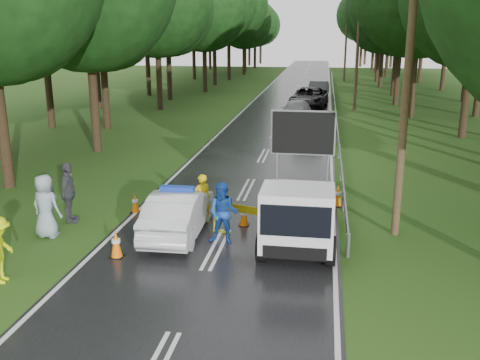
% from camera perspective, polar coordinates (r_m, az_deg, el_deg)
% --- Properties ---
extents(ground, '(160.00, 160.00, 0.00)m').
position_cam_1_polar(ground, '(15.50, -2.52, -7.37)').
color(ground, '#1F4513').
rests_on(ground, ground).
extents(road, '(7.00, 140.00, 0.02)m').
position_cam_1_polar(road, '(44.48, 5.19, 7.78)').
color(road, black).
rests_on(road, ground).
extents(guardrail, '(0.12, 60.06, 0.70)m').
position_cam_1_polar(guardrail, '(44.00, 10.04, 8.23)').
color(guardrail, gray).
rests_on(guardrail, ground).
extents(utility_pole_near, '(1.40, 0.24, 10.00)m').
position_cam_1_polar(utility_pole_near, '(16.17, 17.52, 11.43)').
color(utility_pole_near, '#4C3223').
rests_on(utility_pole_near, ground).
extents(utility_pole_mid, '(1.40, 0.24, 10.00)m').
position_cam_1_polar(utility_pole_mid, '(42.05, 12.47, 13.95)').
color(utility_pole_mid, '#4C3223').
rests_on(utility_pole_mid, ground).
extents(utility_pole_far, '(1.40, 0.24, 10.00)m').
position_cam_1_polar(utility_pole_far, '(68.02, 11.25, 14.54)').
color(utility_pole_far, '#4C3223').
rests_on(utility_pole_far, ground).
extents(police_sedan, '(1.59, 4.24, 1.52)m').
position_cam_1_polar(police_sedan, '(16.45, -6.60, -3.49)').
color(police_sedan, silver).
rests_on(police_sedan, ground).
extents(work_truck, '(2.12, 4.69, 3.73)m').
position_cam_1_polar(work_truck, '(15.56, 6.31, -3.38)').
color(work_truck, gray).
rests_on(work_truck, ground).
extents(barrier, '(2.34, 0.75, 1.01)m').
position_cam_1_polar(barrier, '(16.02, 0.97, -3.66)').
color(barrier, yellow).
rests_on(barrier, ground).
extents(officer, '(0.72, 0.69, 1.66)m').
position_cam_1_polar(officer, '(17.22, -4.07, -2.06)').
color(officer, yellow).
rests_on(officer, ground).
extents(civilian, '(0.94, 0.75, 1.85)m').
position_cam_1_polar(civilian, '(15.61, -1.78, -3.56)').
color(civilian, '#18449F').
rests_on(civilian, ground).
extents(bystander_left, '(0.78, 1.18, 1.71)m').
position_cam_1_polar(bystander_left, '(14.52, -24.25, -6.81)').
color(bystander_left, '#DFF90D').
rests_on(bystander_left, ground).
extents(bystander_mid, '(0.71, 1.24, 2.00)m').
position_cam_1_polar(bystander_mid, '(18.17, -17.83, -1.29)').
color(bystander_mid, '#404348').
rests_on(bystander_mid, ground).
extents(bystander_right, '(1.06, 0.81, 1.95)m').
position_cam_1_polar(bystander_right, '(17.08, -20.02, -2.64)').
color(bystander_right, '#8898A4').
rests_on(bystander_right, ground).
extents(queue_car_first, '(2.27, 4.71, 1.55)m').
position_cam_1_polar(queue_car_first, '(32.12, 7.13, 6.07)').
color(queue_car_first, '#3C3F43').
rests_on(queue_car_first, ground).
extents(queue_car_second, '(2.32, 4.58, 1.27)m').
position_cam_1_polar(queue_car_second, '(38.11, 5.92, 7.40)').
color(queue_car_second, '#929399').
rests_on(queue_car_second, ground).
extents(queue_car_third, '(3.15, 6.11, 1.65)m').
position_cam_1_polar(queue_car_third, '(44.00, 7.38, 8.70)').
color(queue_car_third, black).
rests_on(queue_car_third, ground).
extents(queue_car_fourth, '(1.99, 4.87, 1.57)m').
position_cam_1_polar(queue_car_fourth, '(50.12, 8.36, 9.46)').
color(queue_car_fourth, '#393B40').
rests_on(queue_car_fourth, ground).
extents(cone_near_left, '(0.39, 0.39, 0.82)m').
position_cam_1_polar(cone_near_left, '(15.18, -13.07, -6.67)').
color(cone_near_left, black).
rests_on(cone_near_left, ground).
extents(cone_center, '(0.34, 0.34, 0.73)m').
position_cam_1_polar(cone_center, '(17.13, 0.43, -3.80)').
color(cone_center, black).
rests_on(cone_center, ground).
extents(cone_far, '(0.32, 0.32, 0.68)m').
position_cam_1_polar(cone_far, '(18.90, 3.29, -2.02)').
color(cone_far, black).
rests_on(cone_far, ground).
extents(cone_left_mid, '(0.32, 0.32, 0.69)m').
position_cam_1_polar(cone_left_mid, '(18.74, -11.12, -2.44)').
color(cone_left_mid, black).
rests_on(cone_left_mid, ground).
extents(cone_right, '(0.37, 0.37, 0.79)m').
position_cam_1_polar(cone_right, '(19.34, 10.38, -1.67)').
color(cone_right, black).
rests_on(cone_right, ground).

